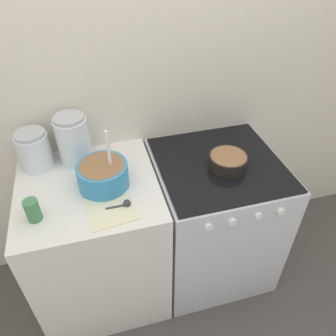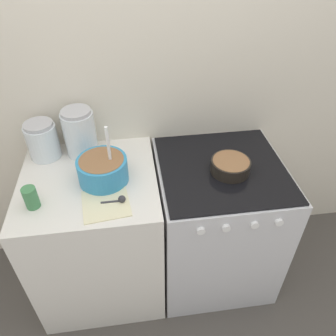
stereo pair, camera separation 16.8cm
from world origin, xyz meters
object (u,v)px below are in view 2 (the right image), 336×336
at_px(mixing_bowl, 103,169).
at_px(baking_pan, 230,166).
at_px(stove, 215,222).
at_px(tin_can, 31,198).
at_px(storage_jar_left, 43,142).
at_px(storage_jar_middle, 80,135).

relative_size(mixing_bowl, baking_pan, 1.53).
height_order(stove, tin_can, tin_can).
distance_m(mixing_bowl, baking_pan, 0.66).
bearing_deg(storage_jar_left, storage_jar_middle, 0.00).
bearing_deg(baking_pan, storage_jar_left, 164.23).
bearing_deg(storage_jar_left, stove, -13.95).
relative_size(stove, storage_jar_left, 4.23).
bearing_deg(stove, baking_pan, -55.46).
xyz_separation_m(stove, baking_pan, (0.03, -0.04, 0.48)).
relative_size(baking_pan, storage_jar_middle, 0.76).
xyz_separation_m(storage_jar_middle, tin_can, (-0.21, -0.40, -0.06)).
bearing_deg(baking_pan, mixing_bowl, 178.14).
bearing_deg(storage_jar_middle, tin_can, -117.33).
xyz_separation_m(stove, mixing_bowl, (-0.63, -0.02, 0.52)).
distance_m(storage_jar_left, storage_jar_middle, 0.21).
relative_size(baking_pan, tin_can, 1.87).
xyz_separation_m(stove, tin_can, (-0.96, -0.16, 0.50)).
distance_m(mixing_bowl, storage_jar_middle, 0.29).
relative_size(stove, mixing_bowl, 2.83).
bearing_deg(baking_pan, tin_can, -172.91).
relative_size(stove, baking_pan, 4.31).
height_order(storage_jar_middle, tin_can, storage_jar_middle).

